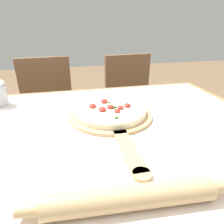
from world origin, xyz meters
TOP-DOWN VIEW (x-y plane):
  - dining_table at (0.00, 0.00)m, footprint 1.24×1.00m
  - towel_cloth at (0.00, 0.00)m, footprint 1.16×0.92m
  - pizza_peel at (0.01, 0.08)m, footprint 0.34×0.56m
  - pizza at (0.01, 0.11)m, footprint 0.29×0.29m
  - rolling_pin at (-0.04, -0.34)m, footprint 0.44×0.08m
  - chair_left at (-0.31, 0.84)m, footprint 0.44×0.44m
  - chair_right at (0.34, 0.84)m, footprint 0.44×0.44m

SIDE VIEW (x-z plane):
  - chair_left at x=-0.31m, z-range 0.07..0.96m
  - chair_right at x=0.34m, z-range 0.07..0.96m
  - dining_table at x=0.00m, z-range 0.27..1.04m
  - towel_cloth at x=0.00m, z-range 0.76..0.77m
  - pizza_peel at x=0.01m, z-range 0.77..0.78m
  - pizza at x=0.01m, z-range 0.77..0.81m
  - rolling_pin at x=-0.04m, z-range 0.77..0.82m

